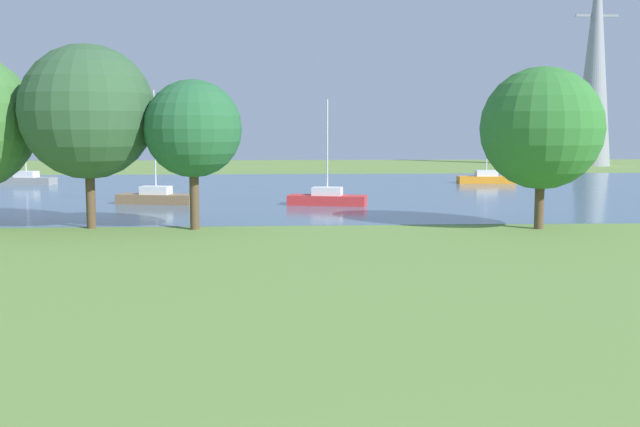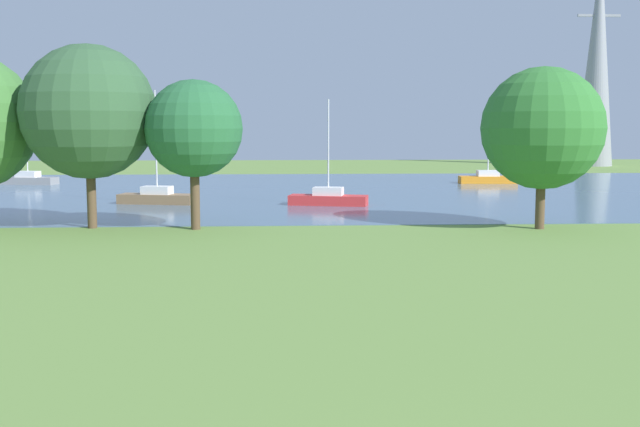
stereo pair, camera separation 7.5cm
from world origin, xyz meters
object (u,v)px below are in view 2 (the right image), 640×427
Objects in this scene: sailboat_red at (328,198)px; sailboat_orange at (488,178)px; tree_east_far at (89,112)px; sailboat_brown at (157,197)px; electricity_pylon at (597,57)px; sailboat_gray at (28,179)px; tree_east_near at (194,129)px; tree_mid_shore at (543,128)px.

sailboat_red is 0.92× the size of sailboat_orange.
sailboat_red is 16.33m from tree_east_far.
tree_east_far is (-1.30, -11.27, 5.06)m from sailboat_brown.
electricity_pylon reaches higher than sailboat_red.
tree_east_far is at bearing -96.58° from sailboat_brown.
sailboat_gray is 1.00× the size of tree_east_near.
sailboat_gray is (-23.96, 17.93, 0.01)m from sailboat_red.
electricity_pylon is at bearing 43.37° from sailboat_brown.
sailboat_red is 13.41m from tree_east_near.
tree_mid_shore is at bearing -41.26° from sailboat_gray.
electricity_pylon reaches higher than tree_east_near.
sailboat_red is 0.91× the size of sailboat_gray.
sailboat_orange is 0.99× the size of tree_east_near.
sailboat_red is at bearing -130.60° from sailboat_orange.
sailboat_gray is 0.81× the size of tree_east_far.
sailboat_orange is (14.68, 17.12, 0.01)m from sailboat_red.
sailboat_orange is at bearing 49.40° from sailboat_red.
tree_east_far is 21.39m from tree_mid_shore.
sailboat_orange is 38.65m from sailboat_gray.
tree_east_far is (12.00, -27.83, 5.06)m from sailboat_gray.
tree_east_near is (-21.65, -27.75, 4.26)m from sailboat_orange.
sailboat_orange reaches higher than sailboat_red.
sailboat_brown reaches higher than sailboat_red.
sailboat_red is at bearing 129.64° from tree_mid_shore.
sailboat_brown is at bearing -51.24° from sailboat_gray.
tree_east_far is at bearing -66.68° from sailboat_gray.
sailboat_orange is 0.99× the size of sailboat_gray.
sailboat_brown is (-10.67, 1.37, 0.01)m from sailboat_red.
sailboat_orange is at bearing 31.87° from sailboat_brown.
sailboat_red is 58.59m from electricity_pylon.
tree_east_far reaches higher than sailboat_orange.
sailboat_brown is 1.00× the size of tree_east_near.
tree_east_near is at bearing -127.35° from electricity_pylon.
sailboat_gray is at bearing 138.74° from tree_mid_shore.
tree_east_near reaches higher than sailboat_red.
tree_east_far reaches higher than sailboat_red.
sailboat_gray reaches higher than sailboat_red.
tree_east_far is at bearing -130.85° from electricity_pylon.
electricity_pylon is (59.38, 26.97, 12.69)m from sailboat_gray.
tree_east_far is (-26.64, -27.02, 5.06)m from sailboat_orange.
sailboat_gray is at bearing 128.76° from sailboat_brown.
tree_east_far is 1.24× the size of tree_east_near.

